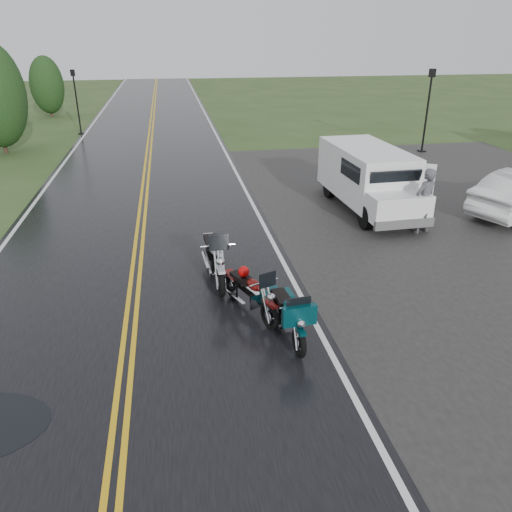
{
  "coord_description": "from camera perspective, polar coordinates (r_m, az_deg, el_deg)",
  "views": [
    {
      "loc": [
        1.07,
        -8.02,
        5.61
      ],
      "look_at": [
        2.8,
        2.0,
        1.0
      ],
      "focal_mm": 35.0,
      "sensor_mm": 36.0,
      "label": 1
    }
  ],
  "objects": [
    {
      "name": "parking_pad",
      "position": [
        17.3,
        25.98,
        2.98
      ],
      "size": [
        14.0,
        24.0,
        0.03
      ],
      "primitive_type": "cube",
      "color": "black",
      "rests_on": "ground"
    },
    {
      "name": "lamp_post_far_left",
      "position": [
        31.84,
        -19.79,
        16.2
      ],
      "size": [
        0.31,
        0.31,
        3.65
      ],
      "primitive_type": null,
      "color": "black",
      "rests_on": "ground"
    },
    {
      "name": "van_white",
      "position": [
        15.45,
        12.69,
        6.64
      ],
      "size": [
        2.24,
        5.45,
        2.11
      ],
      "primitive_type": null,
      "rotation": [
        0.0,
        0.0,
        0.04
      ],
      "color": "white",
      "rests_on": "ground"
    },
    {
      "name": "lamp_post_far_right",
      "position": [
        26.75,
        18.97,
        15.38
      ],
      "size": [
        0.34,
        0.34,
        4.01
      ],
      "primitive_type": null,
      "color": "black",
      "rests_on": "ground"
    },
    {
      "name": "ground",
      "position": [
        9.84,
        -14.51,
        -11.25
      ],
      "size": [
        120.0,
        120.0,
        0.0
      ],
      "primitive_type": "plane",
      "color": "#2D471E",
      "rests_on": "ground"
    },
    {
      "name": "person_at_van",
      "position": [
        15.63,
        18.7,
        5.86
      ],
      "size": [
        0.84,
        0.7,
        1.97
      ],
      "primitive_type": "imported",
      "rotation": [
        0.0,
        0.0,
        3.51
      ],
      "color": "#4B4B50",
      "rests_on": "ground"
    },
    {
      "name": "motorcycle_silver",
      "position": [
        11.17,
        -4.09,
        -1.59
      ],
      "size": [
        1.01,
        2.5,
        1.45
      ],
      "primitive_type": null,
      "rotation": [
        0.0,
        0.0,
        0.05
      ],
      "color": "#9C9EA3",
      "rests_on": "ground"
    },
    {
      "name": "road",
      "position": [
        18.9,
        -12.68,
        6.57
      ],
      "size": [
        8.0,
        100.0,
        0.04
      ],
      "primitive_type": "cube",
      "color": "black",
      "rests_on": "ground"
    },
    {
      "name": "motorcycle_teal",
      "position": [
        9.24,
        5.01,
        -8.57
      ],
      "size": [
        0.92,
        2.08,
        1.19
      ],
      "primitive_type": null,
      "rotation": [
        0.0,
        0.0,
        0.09
      ],
      "color": "#053238",
      "rests_on": "ground"
    },
    {
      "name": "tree_left_far",
      "position": [
        39.29,
        -22.68,
        16.97
      ],
      "size": [
        2.27,
        2.27,
        3.5
      ],
      "primitive_type": null,
      "color": "#1E3D19",
      "rests_on": "ground"
    },
    {
      "name": "motorcycle_red",
      "position": [
        9.99,
        1.6,
        -5.63
      ],
      "size": [
        1.47,
        2.2,
        1.22
      ],
      "primitive_type": null,
      "rotation": [
        0.0,
        0.0,
        0.38
      ],
      "color": "#630D0B",
      "rests_on": "ground"
    }
  ]
}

